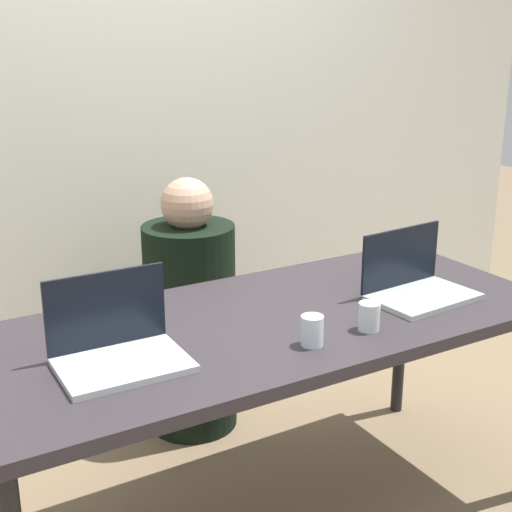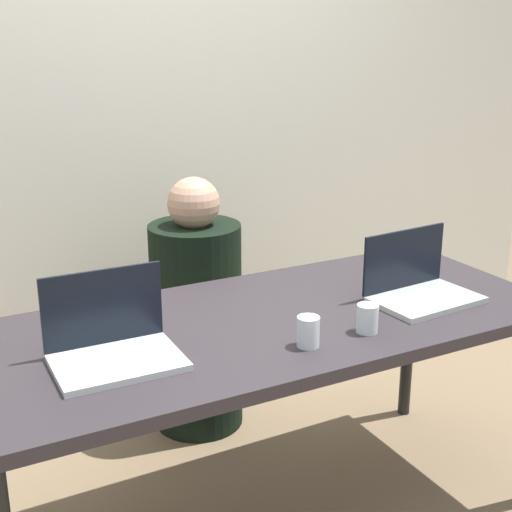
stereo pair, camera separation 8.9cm
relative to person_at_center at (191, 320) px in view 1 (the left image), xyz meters
The scene contains 7 objects.
back_wall 0.91m from the person_at_center, 95.90° to the left, with size 4.81×0.10×2.36m, color silver.
desk 0.74m from the person_at_center, 94.69° to the right, with size 1.85×0.80×0.75m.
person_at_center is the anchor object (origin of this frame).
laptop_front_left 1.01m from the person_at_center, 126.65° to the right, with size 0.34×0.28×0.23m.
laptop_front_right 0.98m from the person_at_center, 59.88° to the right, with size 0.36×0.27×0.22m.
water_glass_right 1.00m from the person_at_center, 80.98° to the right, with size 0.06×0.06×0.09m.
water_glass_center 0.99m from the person_at_center, 93.29° to the right, with size 0.07×0.07×0.09m.
Camera 1 is at (-1.08, -1.75, 1.60)m, focal length 50.00 mm.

